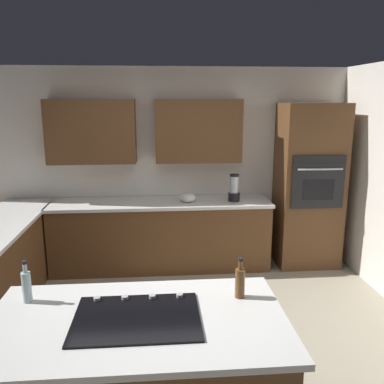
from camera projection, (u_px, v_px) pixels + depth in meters
The scene contains 11 objects.
ground_plane at pixel (174, 341), 3.75m from camera, with size 14.00×14.00×0.00m, color #9E937F.
wall_back at pixel (161, 157), 5.40m from camera, with size 6.00×0.44×2.60m.
lower_cabinets_back at pixel (161, 236), 5.32m from camera, with size 2.80×0.60×0.86m, color brown.
countertop_back at pixel (161, 203), 5.21m from camera, with size 2.84×0.64×0.04m, color silver.
island_top at pixel (137, 322), 2.45m from camera, with size 1.82×1.02×0.04m, color silver.
wall_oven at pixel (309, 186), 5.32m from camera, with size 0.80×0.66×2.14m.
cooktop at pixel (137, 317), 2.45m from camera, with size 0.76×0.56×0.03m.
blender at pixel (234, 190), 5.21m from camera, with size 0.15×0.15×0.35m.
mixing_bowl at pixel (188, 198), 5.18m from camera, with size 0.21×0.21×0.11m, color white.
oil_bottle at pixel (27, 286), 2.62m from camera, with size 0.06×0.06×0.28m.
second_bottle at pixel (240, 282), 2.69m from camera, with size 0.07×0.07×0.28m.
Camera 1 is at (0.11, 3.34, 2.20)m, focal length 37.86 mm.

